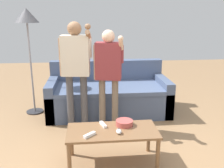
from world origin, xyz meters
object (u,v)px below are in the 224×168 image
game_remote_wand_far (90,135)px  coffee_table (112,134)px  couch (108,95)px  game_remote_nunchuk (119,131)px  snack_bowl (124,123)px  floor_lamp (27,22)px  game_remote_wand_near (103,125)px  player_center (109,68)px  player_left (76,64)px

game_remote_wand_far → coffee_table: bearing=25.5°
couch → game_remote_nunchuk: bearing=-90.9°
snack_bowl → game_remote_wand_far: bearing=-150.5°
game_remote_nunchuk → floor_lamp: floor_lamp is taller
coffee_table → game_remote_wand_far: game_remote_wand_far is taller
snack_bowl → game_remote_wand_near: bearing=177.3°
game_remote_nunchuk → player_center: 1.09m
coffee_table → floor_lamp: 2.29m
game_remote_wand_near → game_remote_wand_far: bearing=-123.2°
coffee_table → player_left: player_left is taller
couch → floor_lamp: size_ratio=1.16×
player_center → game_remote_wand_far: 1.15m
floor_lamp → game_remote_wand_near: (1.07, -1.50, -1.07)m
couch → game_remote_wand_far: size_ratio=14.93×
floor_lamp → player_left: (0.75, -0.68, -0.53)m
couch → player_left: player_left is taller
coffee_table → game_remote_wand_near: 0.16m
couch → game_remote_wand_near: size_ratio=13.09×
snack_bowl → floor_lamp: size_ratio=0.11×
couch → coffee_table: (-0.09, -1.55, 0.06)m
snack_bowl → game_remote_nunchuk: snack_bowl is taller
couch → floor_lamp: (-1.25, 0.06, 1.20)m
couch → floor_lamp: 1.73m
coffee_table → snack_bowl: size_ratio=5.13×
floor_lamp → game_remote_wand_near: floor_lamp is taller
snack_bowl → player_left: 1.13m
game_remote_wand_near → game_remote_wand_far: size_ratio=1.14×
floor_lamp → game_remote_nunchuk: bearing=-54.3°
game_remote_nunchuk → game_remote_wand_far: game_remote_nunchuk is taller
couch → game_remote_nunchuk: (-0.03, -1.64, 0.13)m
snack_bowl → game_remote_wand_far: size_ratio=1.46×
player_left → game_remote_wand_near: bearing=-68.9°
player_left → coffee_table: bearing=-66.4°
snack_bowl → game_remote_wand_near: (-0.24, 0.01, -0.01)m
snack_bowl → player_center: 0.92m
player_center → snack_bowl: bearing=-82.0°
player_center → player_left: bearing=174.5°
coffee_table → floor_lamp: (-1.16, 1.61, 1.14)m
player_center → couch: bearing=85.7°
player_left → game_remote_wand_far: player_left is taller
player_center → game_remote_wand_far: (-0.28, -1.01, -0.47)m
couch → player_left: bearing=-128.8°
coffee_table → player_center: size_ratio=0.70×
floor_lamp → player_center: bearing=-31.0°
game_remote_nunchuk → player_left: player_left is taller
floor_lamp → player_center: (1.20, -0.72, -0.60)m
player_left → player_center: player_left is taller
couch → coffee_table: size_ratio=2.00×
game_remote_nunchuk → player_center: bearing=91.4°
snack_bowl → floor_lamp: (-1.31, 1.51, 1.06)m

